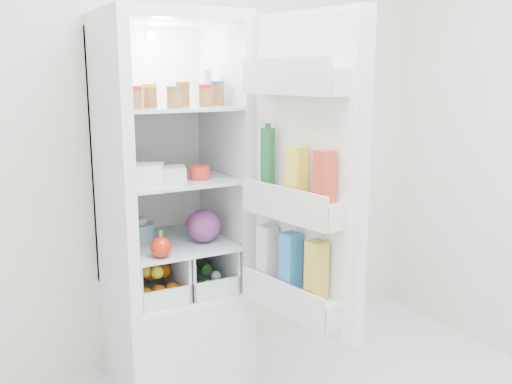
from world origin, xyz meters
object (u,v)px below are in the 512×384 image
refrigerator (170,253)px  fridge_door (303,183)px  mushroom_bowl (136,232)px  red_cabbage (204,226)px

refrigerator → fridge_door: 0.84m
mushroom_bowl → fridge_door: bearing=-53.1°
red_cabbage → mushroom_bowl: size_ratio=0.95×
refrigerator → mushroom_bowl: size_ratio=10.81×
refrigerator → red_cabbage: size_ratio=11.34×
fridge_door → mushroom_bowl: bearing=26.3°
mushroom_bowl → refrigerator: bearing=-15.5°
red_cabbage → mushroom_bowl: bearing=144.1°
red_cabbage → mushroom_bowl: 0.33m
red_cabbage → fridge_door: size_ratio=0.12×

